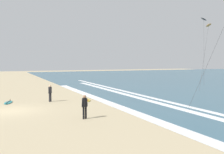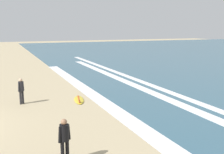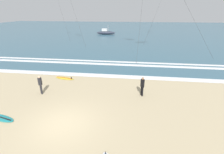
% 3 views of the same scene
% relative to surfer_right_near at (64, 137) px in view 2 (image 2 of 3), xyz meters
% --- Properties ---
extents(wave_foam_shoreline, '(38.44, 1.02, 0.01)m').
position_rel_surfer_right_near_xyz_m(wave_foam_shoreline, '(-4.45, 3.98, -0.94)').
color(wave_foam_shoreline, white).
rests_on(wave_foam_shoreline, ocean_surface).
extents(wave_foam_mid_break, '(41.18, 0.81, 0.01)m').
position_rel_surfer_right_near_xyz_m(wave_foam_mid_break, '(-6.56, 8.11, -0.94)').
color(wave_foam_mid_break, white).
rests_on(wave_foam_mid_break, ocean_surface).
extents(wave_foam_outer_break, '(57.91, 0.66, 0.01)m').
position_rel_surfer_right_near_xyz_m(wave_foam_outer_break, '(-3.86, 9.36, -0.94)').
color(wave_foam_outer_break, white).
rests_on(wave_foam_outer_break, ocean_surface).
extents(surfer_right_near, '(0.32, 0.50, 1.60)m').
position_rel_surfer_right_near_xyz_m(surfer_right_near, '(0.00, 0.00, 0.00)').
color(surfer_right_near, black).
rests_on(surfer_right_near, ground).
extents(surfer_left_near, '(0.42, 0.43, 1.60)m').
position_rel_surfer_right_near_xyz_m(surfer_left_near, '(-8.31, -0.76, 0.00)').
color(surfer_left_near, '#232328').
rests_on(surfer_left_near, ground).
extents(surfboard_foreground_flat, '(2.18, 1.03, 0.25)m').
position_rel_surfer_right_near_xyz_m(surfboard_foreground_flat, '(-7.71, 2.69, -0.91)').
color(surfboard_foreground_flat, yellow).
rests_on(surfboard_foreground_flat, ground).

